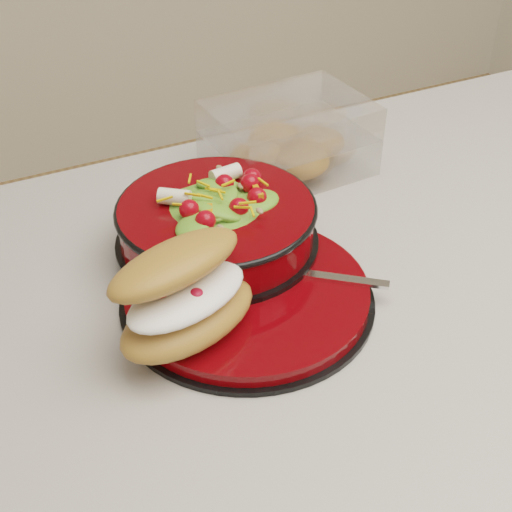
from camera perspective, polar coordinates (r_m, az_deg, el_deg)
name	(u,v)px	position (r m, az deg, el deg)	size (l,w,h in m)	color
island_counter	(413,477)	(1.17, 12.45, -16.90)	(1.24, 0.74, 0.90)	white
dinner_plate	(248,295)	(0.74, -0.61, -3.11)	(0.26, 0.26, 0.02)	black
salad_bowl	(216,216)	(0.78, -3.19, 3.19)	(0.23, 0.23, 0.09)	black
croissant	(185,294)	(0.66, -5.74, -3.08)	(0.17, 0.14, 0.09)	#B07135
fork	(311,275)	(0.75, 4.45, -1.50)	(0.13, 0.11, 0.00)	silver
pastry_box	(288,141)	(0.95, 2.60, 9.21)	(0.21, 0.16, 0.09)	white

